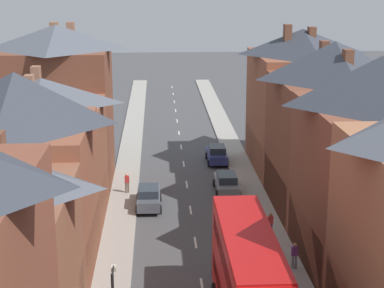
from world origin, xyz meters
name	(u,v)px	position (x,y,z in m)	size (l,w,h in m)	color
pavement_left	(126,177)	(-5.10, 38.00, 0.07)	(2.20, 104.00, 0.14)	#A8A399
pavement_right	(244,175)	(5.10, 38.00, 0.07)	(2.20, 104.00, 0.14)	#A8A399
centre_line_dashes	(187,184)	(0.00, 36.00, 0.01)	(0.14, 97.80, 0.01)	silver
double_decker_bus_lead	(247,281)	(1.79, 12.91, 2.82)	(2.74, 10.80, 5.30)	red
car_near_blue	(227,183)	(3.10, 33.90, 0.80)	(1.90, 4.54, 1.58)	gray
car_parked_left_a	(149,197)	(-3.10, 30.69, 0.84)	(1.90, 4.31, 1.67)	#4C515B
car_mid_black	(217,154)	(3.10, 42.23, 0.83)	(1.90, 4.16, 1.66)	navy
car_parked_left_b	(250,252)	(3.10, 20.55, 0.82)	(1.90, 4.31, 1.63)	#144728
pedestrian_mid_right	(295,254)	(5.57, 19.57, 1.03)	(0.36, 0.22, 1.61)	gray
pedestrian_far_left	(270,223)	(5.01, 24.55, 1.03)	(0.36, 0.22, 1.61)	#3D4256
pedestrian_far_right	(127,182)	(-4.85, 33.81, 1.03)	(0.36, 0.22, 1.61)	brown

